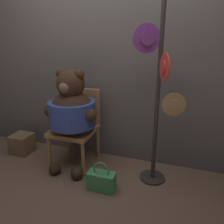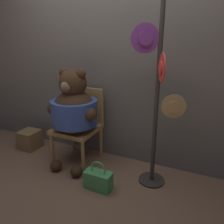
{
  "view_description": "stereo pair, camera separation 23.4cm",
  "coord_description": "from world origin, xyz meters",
  "px_view_note": "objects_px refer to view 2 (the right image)",
  "views": [
    {
      "loc": [
        0.89,
        -1.94,
        1.48
      ],
      "look_at": [
        0.18,
        0.17,
        0.74
      ],
      "focal_mm": 35.0,
      "sensor_mm": 36.0,
      "label": 1
    },
    {
      "loc": [
        1.11,
        -1.85,
        1.48
      ],
      "look_at": [
        0.18,
        0.17,
        0.74
      ],
      "focal_mm": 35.0,
      "sensor_mm": 36.0,
      "label": 2
    }
  ],
  "objects_px": {
    "chair": "(80,122)",
    "handbag_on_ground": "(98,180)",
    "teddy_bear": "(74,109)",
    "hat_display_rack": "(157,101)"
  },
  "relations": [
    {
      "from": "teddy_bear",
      "to": "hat_display_rack",
      "type": "relative_size",
      "value": 0.65
    },
    {
      "from": "teddy_bear",
      "to": "handbag_on_ground",
      "type": "height_order",
      "value": "teddy_bear"
    },
    {
      "from": "teddy_bear",
      "to": "handbag_on_ground",
      "type": "distance_m",
      "value": 0.83
    },
    {
      "from": "teddy_bear",
      "to": "chair",
      "type": "bearing_deg",
      "value": 102.19
    },
    {
      "from": "hat_display_rack",
      "to": "handbag_on_ground",
      "type": "relative_size",
      "value": 5.77
    },
    {
      "from": "chair",
      "to": "hat_display_rack",
      "type": "relative_size",
      "value": 0.5
    },
    {
      "from": "chair",
      "to": "handbag_on_ground",
      "type": "relative_size",
      "value": 2.86
    },
    {
      "from": "chair",
      "to": "hat_display_rack",
      "type": "distance_m",
      "value": 1.08
    },
    {
      "from": "chair",
      "to": "teddy_bear",
      "type": "distance_m",
      "value": 0.28
    },
    {
      "from": "handbag_on_ground",
      "to": "chair",
      "type": "bearing_deg",
      "value": 136.87
    }
  ]
}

